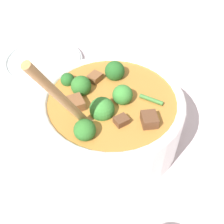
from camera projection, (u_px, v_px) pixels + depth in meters
The scene contains 3 objects.
ground_plane at pixel (112, 136), 0.55m from camera, with size 4.00×4.00×0.00m, color silver.
stew_bowl at pixel (112, 115), 0.50m from camera, with size 0.25×0.25×0.26m.
empty_plate at pixel (43, 61), 0.70m from camera, with size 0.20×0.20×0.02m.
Camera 1 is at (-0.03, 0.34, 0.43)m, focal length 45.00 mm.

